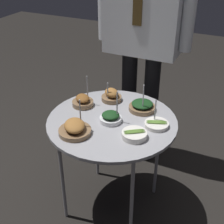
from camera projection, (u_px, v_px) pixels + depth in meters
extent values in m
plane|color=black|center=(112.00, 203.00, 2.04)|extent=(8.00, 8.00, 0.00)
cylinder|color=#939399|center=(112.00, 121.00, 1.72)|extent=(0.72, 0.72, 0.02)
cylinder|color=gray|center=(132.00, 202.00, 1.64)|extent=(0.02, 0.02, 0.63)
cylinder|color=gray|center=(62.00, 178.00, 1.79)|extent=(0.02, 0.02, 0.63)
cylinder|color=gray|center=(157.00, 155.00, 1.97)|extent=(0.02, 0.02, 0.63)
cylinder|color=gray|center=(97.00, 139.00, 2.13)|extent=(0.02, 0.02, 0.63)
cylinder|color=brown|center=(142.00, 108.00, 1.80)|extent=(0.15, 0.15, 0.03)
ellipsoid|color=#143816|center=(142.00, 104.00, 1.78)|extent=(0.12, 0.12, 0.03)
cylinder|color=#939399|center=(143.00, 99.00, 1.72)|extent=(0.01, 0.01, 0.18)
cylinder|color=silver|center=(111.00, 119.00, 1.69)|extent=(0.12, 0.12, 0.03)
ellipsoid|color=#143816|center=(111.00, 115.00, 1.68)|extent=(0.10, 0.10, 0.03)
cylinder|color=#939399|center=(117.00, 107.00, 1.65)|extent=(0.01, 0.01, 0.18)
cylinder|color=brown|center=(75.00, 131.00, 1.59)|extent=(0.17, 0.17, 0.03)
ellipsoid|color=#93602D|center=(75.00, 125.00, 1.57)|extent=(0.16, 0.17, 0.05)
cylinder|color=#939399|center=(80.00, 115.00, 1.58)|extent=(0.01, 0.01, 0.17)
cylinder|color=silver|center=(156.00, 124.00, 1.65)|extent=(0.13, 0.13, 0.02)
ellipsoid|color=olive|center=(157.00, 123.00, 1.63)|extent=(0.11, 0.05, 0.01)
ellipsoid|color=olive|center=(157.00, 122.00, 1.64)|extent=(0.11, 0.05, 0.01)
ellipsoid|color=olive|center=(157.00, 121.00, 1.65)|extent=(0.11, 0.05, 0.01)
cylinder|color=#939399|center=(155.00, 111.00, 1.65)|extent=(0.01, 0.01, 0.14)
cylinder|color=brown|center=(83.00, 103.00, 1.84)|extent=(0.12, 0.12, 0.03)
ellipsoid|color=brown|center=(83.00, 98.00, 1.82)|extent=(0.13, 0.13, 0.04)
cylinder|color=#939399|center=(87.00, 90.00, 1.82)|extent=(0.01, 0.01, 0.18)
cylinder|color=brown|center=(112.00, 98.00, 1.90)|extent=(0.12, 0.12, 0.03)
ellipsoid|color=#93602D|center=(112.00, 93.00, 1.88)|extent=(0.13, 0.12, 0.05)
cylinder|color=#939399|center=(108.00, 93.00, 1.85)|extent=(0.01, 0.01, 0.13)
cylinder|color=silver|center=(134.00, 135.00, 1.56)|extent=(0.13, 0.13, 0.03)
ellipsoid|color=olive|center=(135.00, 133.00, 1.54)|extent=(0.10, 0.07, 0.01)
ellipsoid|color=olive|center=(134.00, 131.00, 1.55)|extent=(0.10, 0.07, 0.01)
ellipsoid|color=olive|center=(134.00, 130.00, 1.56)|extent=(0.10, 0.07, 0.01)
cylinder|color=black|center=(129.00, 105.00, 2.30)|extent=(0.11, 0.11, 0.85)
cylinder|color=black|center=(150.00, 110.00, 2.24)|extent=(0.11, 0.11, 0.85)
cube|color=silver|center=(145.00, 2.00, 1.89)|extent=(0.48, 0.23, 0.64)
cylinder|color=silver|center=(191.00, 2.00, 1.78)|extent=(0.08, 0.08, 0.59)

